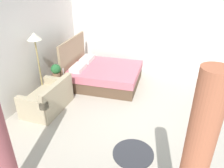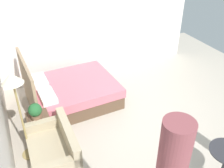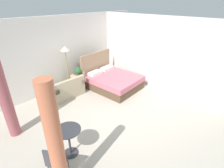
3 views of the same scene
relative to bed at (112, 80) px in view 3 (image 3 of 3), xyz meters
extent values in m
cube|color=#B2A899|center=(-1.44, -1.29, -0.32)|extent=(8.51, 8.72, 0.02)
cube|color=silver|center=(-1.44, 1.57, 1.13)|extent=(8.51, 0.12, 2.88)
cube|color=silver|center=(1.32, -1.29, 1.13)|extent=(0.12, 5.72, 2.88)
cube|color=brown|center=(0.00, -0.09, -0.15)|extent=(1.75, 2.05, 0.33)
cube|color=#C66675|center=(0.00, -0.09, 0.13)|extent=(1.79, 2.09, 0.22)
cube|color=#997F60|center=(-0.04, 0.93, 0.37)|extent=(1.72, 0.14, 1.35)
cube|color=white|center=(-0.39, 0.60, 0.30)|extent=(0.61, 0.35, 0.12)
cube|color=white|center=(0.33, 0.64, 0.30)|extent=(0.61, 0.35, 0.12)
cube|color=tan|center=(-1.73, 0.84, -0.11)|extent=(1.26, 0.80, 0.41)
cube|color=tan|center=(-1.73, 0.51, 0.28)|extent=(1.25, 0.15, 0.36)
cube|color=tan|center=(-1.17, 0.83, 0.19)|extent=(0.15, 0.79, 0.19)
cube|color=tan|center=(-2.28, 0.84, 0.19)|extent=(0.15, 0.79, 0.19)
cube|color=brown|center=(-0.91, 0.92, -0.04)|extent=(0.41, 0.44, 0.55)
cylinder|color=brown|center=(-1.01, 0.95, 0.29)|extent=(0.21, 0.21, 0.12)
sphere|color=#235B2D|center=(-1.01, 0.95, 0.46)|extent=(0.26, 0.26, 0.26)
cylinder|color=silver|center=(-0.79, 0.90, 0.32)|extent=(0.10, 0.10, 0.16)
cylinder|color=#99844C|center=(-1.33, 1.21, -0.30)|extent=(0.30, 0.30, 0.02)
cylinder|color=#99844C|center=(-1.33, 1.21, 0.51)|extent=(0.04, 0.04, 1.61)
cone|color=beige|center=(-1.33, 1.21, 1.40)|extent=(0.35, 0.35, 0.18)
cylinder|color=#2D2D33|center=(-3.29, -1.69, -0.30)|extent=(0.36, 0.36, 0.02)
cylinder|color=#2D2D33|center=(-3.29, -1.69, 0.05)|extent=(0.05, 0.05, 0.72)
cylinder|color=#2D2D33|center=(-3.29, -1.69, 0.42)|extent=(0.60, 0.60, 0.02)
cylinder|color=#3F3F44|center=(-3.59, -2.05, -0.09)|extent=(0.02, 0.02, 0.44)
cylinder|color=#3F3F44|center=(-3.75, -1.81, -0.09)|extent=(0.02, 0.02, 0.44)
cylinder|color=#3F3F44|center=(-3.79, -2.01, 0.14)|extent=(0.56, 0.56, 0.02)
cube|color=#3F3F44|center=(-3.94, -2.10, 0.36)|extent=(0.20, 0.29, 0.42)
cylinder|color=#D1704C|center=(-3.95, -2.41, 0.91)|extent=(0.26, 0.26, 2.45)
cylinder|color=#994C51|center=(-3.95, 0.04, 0.91)|extent=(0.28, 0.28, 2.45)
camera|label=1|loc=(-5.61, -2.11, 2.78)|focal=34.85mm
camera|label=2|loc=(-5.15, 1.17, 3.48)|focal=40.82mm
camera|label=3|loc=(-4.85, -4.52, 3.09)|focal=27.79mm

